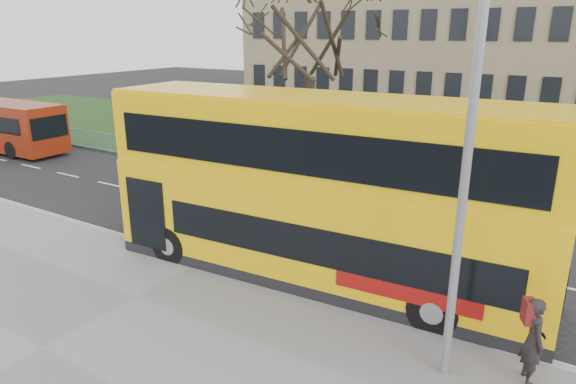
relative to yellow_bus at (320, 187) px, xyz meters
name	(u,v)px	position (x,y,z in m)	size (l,w,h in m)	color
ground	(235,246)	(-3.34, 0.51, -2.68)	(120.00, 120.00, 0.00)	black
pavement	(43,350)	(-3.34, -6.24, -2.62)	(80.00, 10.50, 0.12)	slate
kerb	(203,262)	(-3.34, -1.04, -2.61)	(80.00, 0.20, 0.14)	gray
grass_verge	(395,156)	(-3.34, 14.81, -2.64)	(80.00, 15.40, 0.08)	#1E3A15
guard_railing	(330,181)	(-3.34, 7.11, -2.13)	(40.00, 0.12, 1.10)	#7EA0E1
bare_tree	(310,59)	(-6.34, 10.51, 2.62)	(7.31, 7.31, 10.44)	black
civic_building	(430,25)	(-8.34, 35.51, 4.32)	(30.00, 15.00, 14.00)	#816F52
yellow_bus	(320,187)	(0.00, 0.00, 0.00)	(12.06, 3.51, 4.99)	yellow
pedestrian	(533,341)	(5.66, -1.87, -1.67)	(0.65, 0.43, 1.78)	black
street_lamp	(463,143)	(4.11, -2.47, 2.11)	(1.80, 0.36, 8.51)	gray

